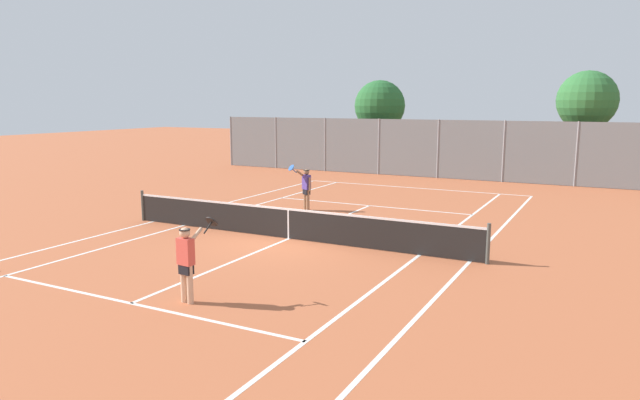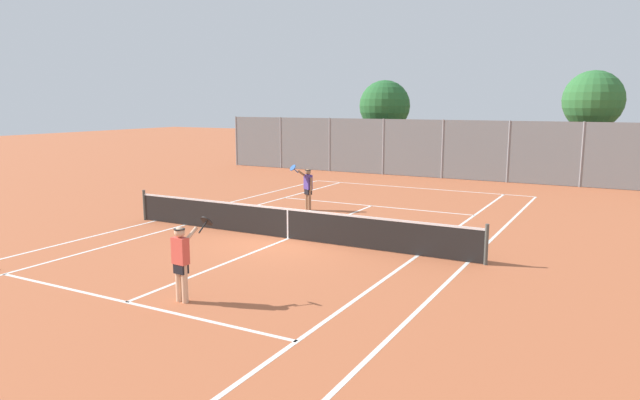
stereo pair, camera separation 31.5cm
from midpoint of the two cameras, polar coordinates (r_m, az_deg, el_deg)
ground_plane at (r=17.47m, az=-2.71°, el=-3.89°), size 120.00×120.00×0.00m
court_line_markings at (r=17.47m, az=-2.71°, el=-3.88°), size 11.10×23.90×0.01m
tennis_net at (r=17.36m, az=-2.72°, el=-2.25°), size 12.00×0.10×1.07m
player_near_side at (r=12.12m, az=-12.98°, el=-5.75°), size 0.71×0.72×1.77m
player_far_left at (r=21.87m, az=-0.82°, el=1.36°), size 0.88×0.66×1.77m
loose_tennis_ball_0 at (r=18.14m, az=9.69°, el=-3.40°), size 0.07×0.07×0.07m
back_fence at (r=31.90m, az=12.42°, el=5.00°), size 27.88×0.08×3.21m
tree_behind_left at (r=35.27m, az=6.78°, el=9.23°), size 3.07×3.07×5.45m
tree_behind_right at (r=32.66m, az=25.74°, el=8.80°), size 3.01×3.01×5.73m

